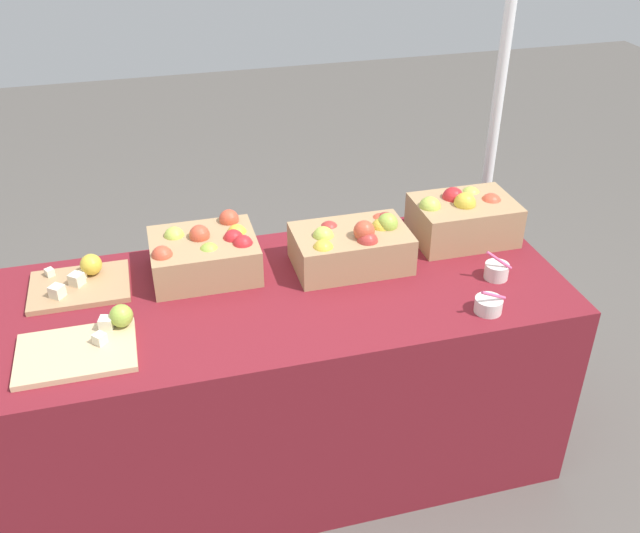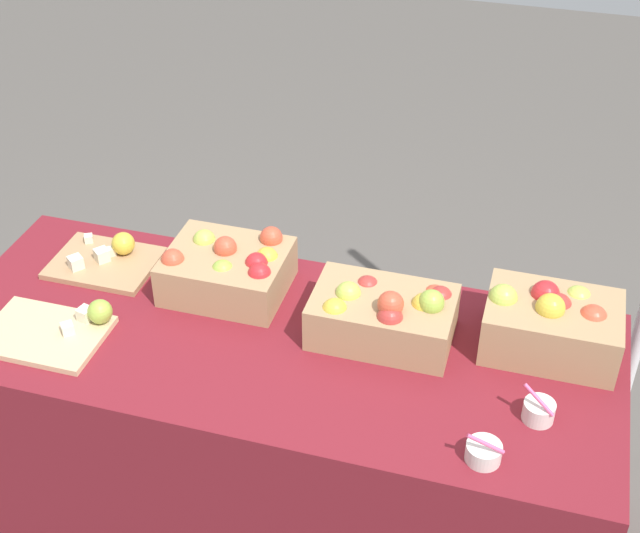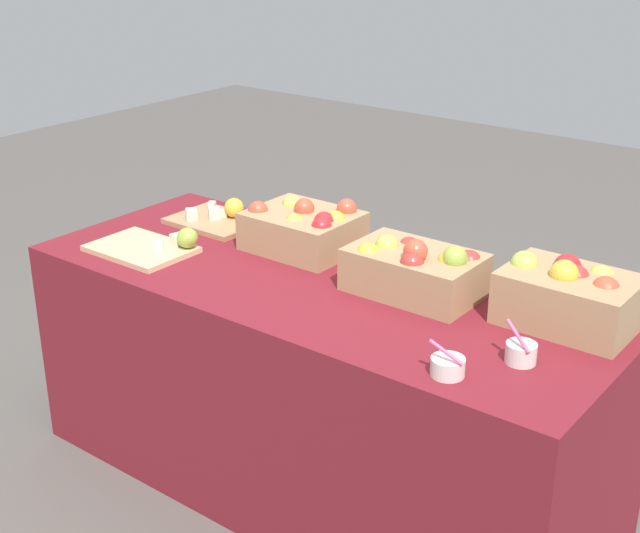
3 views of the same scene
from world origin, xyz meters
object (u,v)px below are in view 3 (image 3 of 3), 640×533
Objects in this scene: apple_crate_right at (304,228)px; sample_bowl_mid at (448,366)px; apple_crate_middle at (418,269)px; cutting_board_back at (218,218)px; apple_crate_left at (570,296)px; cutting_board_front at (151,247)px; sample_bowl_near at (521,353)px.

sample_bowl_mid is (0.81, -0.45, -0.05)m from apple_crate_right.
cutting_board_back is at bearing 174.10° from apple_crate_middle.
sample_bowl_mid is (-0.12, -0.45, -0.06)m from apple_crate_left.
apple_crate_right is (-0.49, 0.08, -0.00)m from apple_crate_middle.
cutting_board_back is at bearing 93.37° from cutting_board_front.
cutting_board_back is (-0.41, 0.01, -0.05)m from apple_crate_right.
apple_crate_right is 3.14× the size of sample_bowl_near.
sample_bowl_near is (1.33, -0.30, 0.01)m from cutting_board_back.
apple_crate_left reaches higher than sample_bowl_mid.
apple_crate_right is 0.97m from sample_bowl_near.
cutting_board_front is (-1.32, -0.33, -0.07)m from apple_crate_left.
apple_crate_left is 3.22× the size of sample_bowl_near.
sample_bowl_near is at bearing -12.64° from cutting_board_back.
cutting_board_front is 3.45× the size of sample_bowl_mid.
cutting_board_front is at bearing -164.07° from apple_crate_middle.
sample_bowl_near is at bearing 1.96° from cutting_board_front.
sample_bowl_mid reaches higher than cutting_board_back.
apple_crate_middle is 1.23× the size of cutting_board_back.
apple_crate_right is at bearing 40.36° from cutting_board_front.
apple_crate_left reaches higher than apple_crate_right.
sample_bowl_mid is at bearing -123.64° from sample_bowl_near.
apple_crate_middle reaches higher than cutting_board_front.
cutting_board_back is 1.37m from sample_bowl_near.
apple_crate_right is 1.10× the size of cutting_board_back.
sample_bowl_mid is (0.32, -0.38, -0.05)m from apple_crate_middle.
sample_bowl_near is 0.20m from sample_bowl_mid.
apple_crate_left is at bearing -0.19° from apple_crate_right.
sample_bowl_mid is (1.20, -0.12, 0.01)m from cutting_board_front.
apple_crate_middle is 0.50m from sample_bowl_mid.
sample_bowl_near reaches higher than cutting_board_front.
apple_crate_middle is 3.99× the size of sample_bowl_mid.
apple_crate_left is at bearing -0.75° from cutting_board_back.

